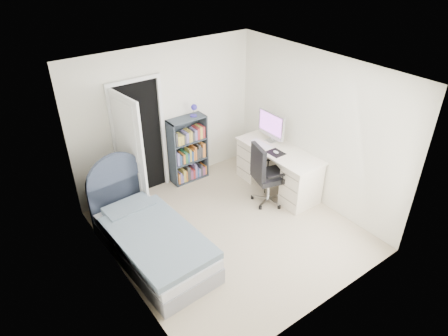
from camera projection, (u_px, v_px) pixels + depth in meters
room_shell at (231, 161)px, 5.54m from camera, size 3.50×3.70×2.60m
door at (134, 148)px, 6.30m from camera, size 0.92×0.83×2.06m
bed at (151, 239)px, 5.59m from camera, size 1.05×2.07×1.25m
nightstand at (104, 191)px, 6.39m from camera, size 0.42×0.42×0.61m
floor_lamp at (135, 172)px, 6.49m from camera, size 0.22×0.22×1.51m
bookcase at (189, 152)px, 7.19m from camera, size 0.68×0.29×1.45m
desk at (277, 167)px, 6.97m from camera, size 0.65×1.62×1.33m
office_chair at (265, 172)px, 6.51m from camera, size 0.60×0.62×1.09m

